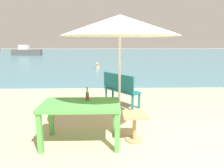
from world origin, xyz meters
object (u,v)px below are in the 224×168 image
(beer_bottle_amber, at_px, (87,95))
(patio_umbrella, at_px, (120,26))
(picnic_table_green, at_px, (81,109))
(bench_teal_center, at_px, (120,88))
(boat_cargo_ship, at_px, (26,52))
(side_table_wood, at_px, (134,123))
(swimmer_person, at_px, (97,66))

(beer_bottle_amber, bearing_deg, patio_umbrella, 1.74)
(picnic_table_green, relative_size, bench_teal_center, 1.22)
(picnic_table_green, relative_size, boat_cargo_ship, 0.36)
(picnic_table_green, relative_size, patio_umbrella, 0.61)
(side_table_wood, distance_m, bench_teal_center, 2.15)
(beer_bottle_amber, bearing_deg, swimmer_person, 91.74)
(picnic_table_green, bearing_deg, boat_cargo_ship, 113.54)
(picnic_table_green, distance_m, boat_cargo_ship, 26.71)
(side_table_wood, relative_size, bench_teal_center, 0.47)
(beer_bottle_amber, xyz_separation_m, bench_teal_center, (0.76, 1.99, -0.31))
(bench_teal_center, distance_m, swimmer_person, 7.96)
(picnic_table_green, xyz_separation_m, swimmer_person, (-0.19, 10.07, -0.41))
(boat_cargo_ship, bearing_deg, beer_bottle_amber, -66.09)
(swimmer_person, distance_m, boat_cargo_ship, 17.82)
(picnic_table_green, distance_m, bench_teal_center, 2.35)
(patio_umbrella, bearing_deg, beer_bottle_amber, -178.26)
(beer_bottle_amber, bearing_deg, picnic_table_green, -119.61)
(picnic_table_green, bearing_deg, beer_bottle_amber, 60.39)
(patio_umbrella, bearing_deg, side_table_wood, -30.33)
(picnic_table_green, height_order, patio_umbrella, patio_umbrella)
(bench_teal_center, distance_m, boat_cargo_ship, 25.11)
(beer_bottle_amber, height_order, bench_teal_center, beer_bottle_amber)
(picnic_table_green, bearing_deg, side_table_wood, 2.71)
(side_table_wood, relative_size, boat_cargo_ship, 0.14)
(patio_umbrella, xyz_separation_m, bench_teal_center, (0.15, 1.97, -1.58))
(patio_umbrella, distance_m, swimmer_person, 10.08)
(swimmer_person, bearing_deg, beer_bottle_amber, -88.26)
(patio_umbrella, xyz_separation_m, boat_cargo_ship, (-11.38, 24.28, -1.52))
(bench_teal_center, bearing_deg, picnic_table_green, -111.60)
(beer_bottle_amber, distance_m, swimmer_person, 9.90)
(swimmer_person, height_order, boat_cargo_ship, boat_cargo_ship)
(bench_teal_center, height_order, swimmer_person, bench_teal_center)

